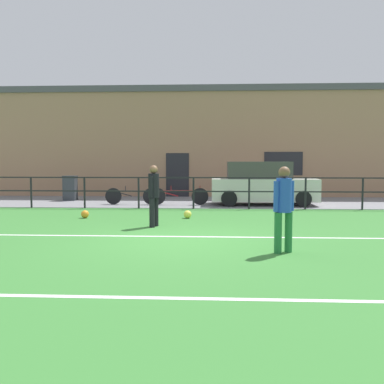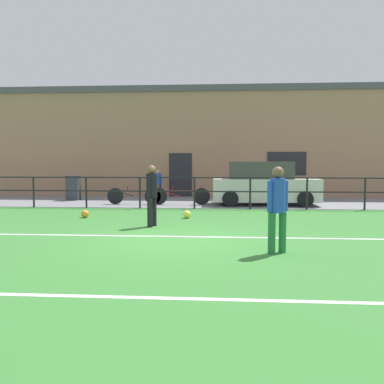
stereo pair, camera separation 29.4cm
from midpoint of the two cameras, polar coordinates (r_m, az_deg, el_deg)
ground at (r=9.39m, az=-2.50°, el=-6.54°), size 60.00×44.00×0.04m
field_line_touchline at (r=9.74m, az=-2.30°, el=-6.02°), size 36.00×0.11×0.00m
field_line_hash at (r=5.55m, az=-6.57°, el=-14.00°), size 36.00×0.11×0.00m
pavement_strip at (r=17.79m, az=0.12°, el=-1.33°), size 48.00×5.00×0.02m
perimeter_fence at (r=15.24m, az=-0.35°, el=0.52°), size 36.07×0.07×1.15m
clubhouse_facade at (r=21.42m, az=0.63°, el=6.73°), size 28.00×2.56×5.32m
player_goalkeeper at (r=11.13m, az=-5.93°, el=0.01°), size 0.28×0.43×1.62m
player_winger at (r=8.08m, az=11.26°, el=-1.60°), size 0.41×0.29×1.63m
soccer_ball_match at (r=13.28m, az=-14.86°, el=-2.91°), size 0.24×0.24×0.24m
soccer_ball_spare at (r=12.78m, az=-1.26°, el=-3.03°), size 0.24×0.24×0.24m
spectator_child at (r=19.56m, az=-5.40°, el=1.36°), size 0.36×0.23×1.31m
parked_car_red at (r=16.74m, az=8.96°, el=1.01°), size 4.05×1.80×1.68m
bicycle_parked_0 at (r=16.51m, az=-2.36°, el=-0.53°), size 2.34×0.04×0.75m
bicycle_parked_1 at (r=16.78m, az=-8.59°, el=-0.53°), size 2.14×0.04×0.74m
trash_bin_0 at (r=19.12m, az=-16.54°, el=0.53°), size 0.56×0.48×1.07m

